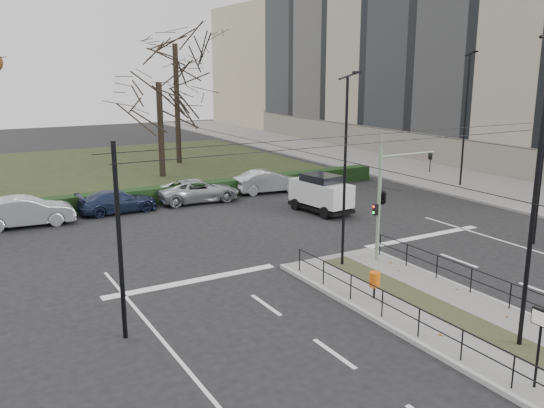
{
  "coord_description": "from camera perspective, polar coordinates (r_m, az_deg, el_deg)",
  "views": [
    {
      "loc": [
        -13.75,
        -14.15,
        7.99
      ],
      "look_at": [
        -1.87,
        6.5,
        2.33
      ],
      "focal_mm": 38.0,
      "sensor_mm": 36.0,
      "label": 1
    }
  ],
  "objects": [
    {
      "name": "ground",
      "position": [
        21.29,
        13.37,
        -9.06
      ],
      "size": [
        140.0,
        140.0,
        0.0
      ],
      "primitive_type": "plane",
      "color": "black",
      "rests_on": "ground"
    },
    {
      "name": "median_island",
      "position": [
        19.69,
        18.43,
        -11.08
      ],
      "size": [
        4.4,
        15.0,
        0.14
      ],
      "primitive_type": "cube",
      "color": "slate",
      "rests_on": "ground"
    },
    {
      "name": "sidewalk_east",
      "position": [
        48.76,
        11.25,
        3.76
      ],
      "size": [
        8.0,
        90.0,
        0.14
      ],
      "primitive_type": "cube",
      "color": "slate",
      "rests_on": "ground"
    },
    {
      "name": "park",
      "position": [
        47.47,
        -20.11,
        2.92
      ],
      "size": [
        38.0,
        26.0,
        0.1
      ],
      "primitive_type": "cube",
      "color": "black",
      "rests_on": "ground"
    },
    {
      "name": "hedge",
      "position": [
        34.48,
        -16.19,
        0.28
      ],
      "size": [
        38.0,
        1.0,
        1.0
      ],
      "primitive_type": "cube",
      "color": "black",
      "rests_on": "ground"
    },
    {
      "name": "apartment_block",
      "position": [
        56.56,
        18.31,
        15.16
      ],
      "size": [
        13.09,
        52.1,
        21.64
      ],
      "color": "#C4B78D",
      "rests_on": "ground"
    },
    {
      "name": "median_railing",
      "position": [
        19.28,
        18.85,
        -8.72
      ],
      "size": [
        4.14,
        13.24,
        0.92
      ],
      "color": "black",
      "rests_on": "median_island"
    },
    {
      "name": "catenary",
      "position": [
        21.42,
        10.91,
        0.8
      ],
      "size": [
        20.0,
        34.0,
        6.0
      ],
      "color": "black",
      "rests_on": "ground"
    },
    {
      "name": "traffic_light",
      "position": [
        24.1,
        11.07,
        0.88
      ],
      "size": [
        3.2,
        1.83,
        4.71
      ],
      "color": "gray",
      "rests_on": "median_island"
    },
    {
      "name": "litter_bin",
      "position": [
        20.41,
        10.14,
        -7.4
      ],
      "size": [
        0.38,
        0.38,
        0.96
      ],
      "color": "black",
      "rests_on": "median_island"
    },
    {
      "name": "info_panel",
      "position": [
        15.9,
        25.1,
        -11.0
      ],
      "size": [
        0.12,
        0.54,
        2.08
      ],
      "color": "black",
      "rests_on": "median_island"
    },
    {
      "name": "streetlamp_median_near",
      "position": [
        17.27,
        24.7,
        1.1
      ],
      "size": [
        0.75,
        0.15,
        8.94
      ],
      "color": "black",
      "rests_on": "median_island"
    },
    {
      "name": "streetlamp_median_far",
      "position": [
        22.87,
        7.27,
        3.38
      ],
      "size": [
        0.64,
        0.13,
        7.72
      ],
      "color": "black",
      "rests_on": "median_island"
    },
    {
      "name": "streetlamp_sidewalk",
      "position": [
        41.03,
        18.61,
        8.06
      ],
      "size": [
        0.75,
        0.15,
        8.94
      ],
      "color": "black",
      "rests_on": "sidewalk_east"
    },
    {
      "name": "parked_car_second",
      "position": [
        32.17,
        -23.18,
        -0.69
      ],
      "size": [
        4.82,
        1.95,
        1.55
      ],
      "primitive_type": "imported",
      "rotation": [
        0.0,
        0.0,
        1.51
      ],
      "color": "#A1A4A8",
      "rests_on": "ground"
    },
    {
      "name": "parked_car_third",
      "position": [
        33.55,
        -15.04,
        0.25
      ],
      "size": [
        4.45,
        1.9,
        1.28
      ],
      "primitive_type": "imported",
      "rotation": [
        0.0,
        0.0,
        1.6
      ],
      "color": "#1C2541",
      "rests_on": "ground"
    },
    {
      "name": "parked_car_fourth",
      "position": [
        35.31,
        -7.31,
        1.33
      ],
      "size": [
        5.15,
        2.68,
        1.39
      ],
      "primitive_type": "imported",
      "rotation": [
        0.0,
        0.0,
        1.49
      ],
      "color": "#A1A4A8",
      "rests_on": "ground"
    },
    {
      "name": "white_van",
      "position": [
        32.5,
        4.86,
        1.15
      ],
      "size": [
        2.2,
        4.07,
        2.16
      ],
      "color": "silver",
      "rests_on": "ground"
    },
    {
      "name": "bare_tree_center",
      "position": [
        49.11,
        -9.57,
        14.58
      ],
      "size": [
        7.95,
        7.95,
        13.02
      ],
      "color": "black",
      "rests_on": "park"
    },
    {
      "name": "bare_tree_near",
      "position": [
        43.04,
        -11.14,
        11.08
      ],
      "size": [
        6.91,
        6.91,
        9.12
      ],
      "color": "black",
      "rests_on": "park"
    },
    {
      "name": "parked_car_fifth",
      "position": [
        37.66,
        -0.38,
        2.25
      ],
      "size": [
        4.59,
        2.02,
        1.46
      ],
      "primitive_type": "imported",
      "rotation": [
        0.0,
        0.0,
        1.46
      ],
      "color": "#A1A4A8",
      "rests_on": "ground"
    }
  ]
}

